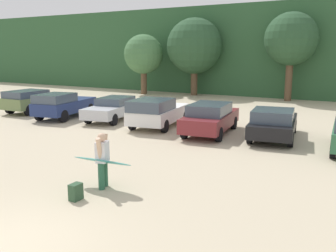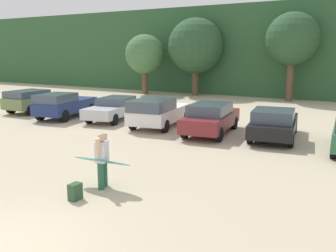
# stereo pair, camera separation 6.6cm
# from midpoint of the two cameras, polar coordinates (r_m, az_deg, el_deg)

# --- Properties ---
(ground_plane) EXTENTS (120.00, 120.00, 0.00)m
(ground_plane) POSITION_cam_midpoint_polar(r_m,az_deg,el_deg) (8.60, -24.67, -16.54)
(ground_plane) COLOR #C1B293
(hillside_ridge) EXTENTS (108.00, 12.00, 8.04)m
(hillside_ridge) POSITION_cam_midpoint_polar(r_m,az_deg,el_deg) (38.54, 20.38, 10.80)
(hillside_ridge) COLOR #2D5633
(hillside_ridge) RESTS_ON ground_plane
(tree_center) EXTENTS (3.63, 3.63, 5.52)m
(tree_center) POSITION_cam_midpoint_polar(r_m,az_deg,el_deg) (35.07, -3.84, 10.90)
(tree_center) COLOR brown
(tree_center) RESTS_ON ground_plane
(tree_right) EXTENTS (4.98, 4.98, 6.92)m
(tree_right) POSITION_cam_midpoint_polar(r_m,az_deg,el_deg) (34.08, 4.05, 12.13)
(tree_right) COLOR brown
(tree_right) RESTS_ON ground_plane
(tree_far_left) EXTENTS (4.20, 4.20, 7.01)m
(tree_far_left) POSITION_cam_midpoint_polar(r_m,az_deg,el_deg) (31.53, 18.37, 12.51)
(tree_far_left) COLOR brown
(tree_far_left) RESTS_ON ground_plane
(parked_car_olive_green) EXTENTS (2.05, 4.29, 1.48)m
(parked_car_olive_green) POSITION_cam_midpoint_polar(r_m,az_deg,el_deg) (25.88, -19.99, 3.80)
(parked_car_olive_green) COLOR #6B7F4C
(parked_car_olive_green) RESTS_ON ground_plane
(parked_car_navy) EXTENTS (2.54, 4.50, 1.53)m
(parked_car_navy) POSITION_cam_midpoint_polar(r_m,az_deg,el_deg) (22.94, -15.92, 3.19)
(parked_car_navy) COLOR navy
(parked_car_navy) RESTS_ON ground_plane
(parked_car_silver) EXTENTS (2.53, 4.90, 1.30)m
(parked_car_silver) POSITION_cam_midpoint_polar(r_m,az_deg,el_deg) (21.82, -8.35, 2.79)
(parked_car_silver) COLOR silver
(parked_car_silver) RESTS_ON ground_plane
(parked_car_white) EXTENTS (2.55, 4.60, 1.54)m
(parked_car_white) POSITION_cam_midpoint_polar(r_m,az_deg,el_deg) (19.41, -1.78, 2.20)
(parked_car_white) COLOR white
(parked_car_white) RESTS_ON ground_plane
(parked_car_maroon) EXTENTS (2.33, 4.68, 1.49)m
(parked_car_maroon) POSITION_cam_midpoint_polar(r_m,az_deg,el_deg) (17.89, 6.43, 1.29)
(parked_car_maroon) COLOR maroon
(parked_car_maroon) RESTS_ON ground_plane
(parked_car_black) EXTENTS (2.51, 4.69, 1.41)m
(parked_car_black) POSITION_cam_midpoint_polar(r_m,az_deg,el_deg) (17.41, 15.79, 0.44)
(parked_car_black) COLOR black
(parked_car_black) RESTS_ON ground_plane
(person_adult) EXTENTS (0.41, 0.74, 1.63)m
(person_adult) POSITION_cam_midpoint_polar(r_m,az_deg,el_deg) (10.81, -10.22, -4.74)
(person_adult) COLOR #26593F
(person_adult) RESTS_ON ground_plane
(surfboard_teal) EXTENTS (1.98, 0.67, 0.27)m
(surfboard_teal) POSITION_cam_midpoint_polar(r_m,az_deg,el_deg) (10.84, -10.32, -5.33)
(surfboard_teal) COLOR teal
(backpack_dropped) EXTENTS (0.24, 0.34, 0.45)m
(backpack_dropped) POSITION_cam_midpoint_polar(r_m,az_deg,el_deg) (10.30, -14.18, -9.79)
(backpack_dropped) COLOR #2D4C33
(backpack_dropped) RESTS_ON ground_plane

